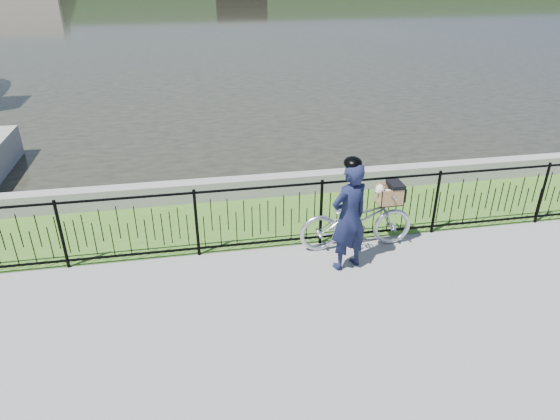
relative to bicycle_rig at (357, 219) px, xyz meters
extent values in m
plane|color=gray|center=(-1.55, -1.40, -0.50)|extent=(120.00, 120.00, 0.00)
cube|color=#406C22|center=(-1.55, 1.20, -0.50)|extent=(60.00, 2.00, 0.01)
plane|color=#28271E|center=(-1.55, 31.60, -0.50)|extent=(120.00, 120.00, 0.00)
cube|color=gray|center=(-1.55, 2.20, -0.30)|extent=(60.00, 0.30, 0.40)
imported|color=silver|center=(-0.01, 0.00, -0.01)|extent=(1.87, 0.65, 0.98)
cube|color=black|center=(0.51, 0.00, 0.26)|extent=(0.38, 0.18, 0.02)
cube|color=olive|center=(0.51, 0.00, 0.26)|extent=(0.39, 0.31, 0.01)
cube|color=olive|center=(0.51, 0.15, 0.40)|extent=(0.39, 0.02, 0.28)
cube|color=olive|center=(0.51, -0.15, 0.40)|extent=(0.39, 0.02, 0.28)
cube|color=olive|center=(0.69, 0.00, 0.40)|extent=(0.01, 0.31, 0.28)
cube|color=olive|center=(0.32, 0.00, 0.40)|extent=(0.02, 0.31, 0.28)
cube|color=black|center=(0.59, 0.00, 0.57)|extent=(0.21, 0.33, 0.06)
cube|color=black|center=(0.71, 0.00, 0.43)|extent=(0.02, 0.33, 0.23)
ellipsoid|color=silver|center=(0.49, 0.00, 0.39)|extent=(0.31, 0.22, 0.20)
sphere|color=silver|center=(0.33, -0.02, 0.52)|extent=(0.15, 0.15, 0.15)
sphere|color=silver|center=(0.28, -0.04, 0.49)|extent=(0.07, 0.07, 0.07)
sphere|color=black|center=(0.26, -0.05, 0.48)|extent=(0.02, 0.02, 0.02)
cone|color=#9F6F42|center=(0.33, 0.04, 0.58)|extent=(0.06, 0.08, 0.08)
cone|color=#9F6F42|center=(0.35, -0.06, 0.58)|extent=(0.06, 0.08, 0.08)
imported|color=#131835|center=(-0.33, -0.54, 0.36)|extent=(0.73, 0.60, 1.72)
ellipsoid|color=black|center=(-0.33, -0.54, 1.20)|extent=(0.26, 0.29, 0.18)
camera|label=1|loc=(-2.50, -6.73, 3.83)|focal=32.00mm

